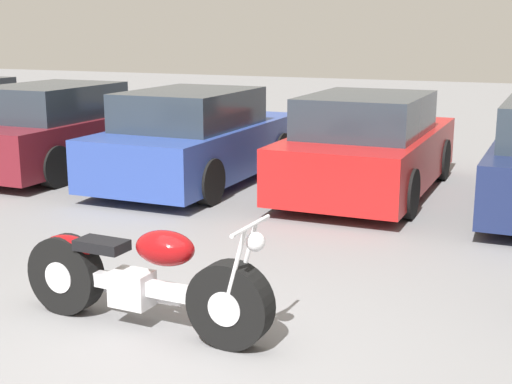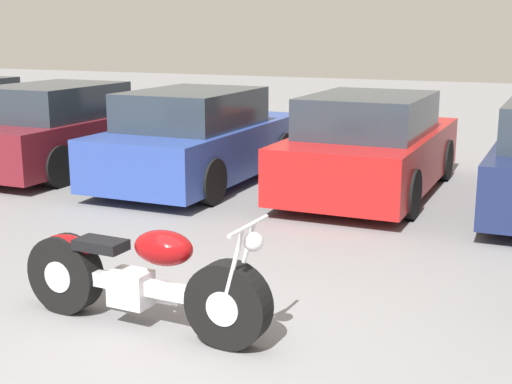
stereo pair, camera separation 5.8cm
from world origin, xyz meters
The scene contains 5 objects.
ground_plane centered at (0.00, 0.00, 0.00)m, with size 60.00×60.00×0.00m, color slate.
motorcycle centered at (-0.46, 0.46, 0.43)m, with size 2.33×0.62×1.03m.
parked_car_maroon centered at (-5.48, 5.79, 0.70)m, with size 1.94×4.34×1.51m.
parked_car_blue centered at (-2.75, 5.75, 0.70)m, with size 1.94×4.34×1.51m.
parked_car_red centered at (-0.02, 6.12, 0.70)m, with size 1.94×4.34×1.51m.
Camera 1 is at (2.62, -4.27, 2.45)m, focal length 50.00 mm.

